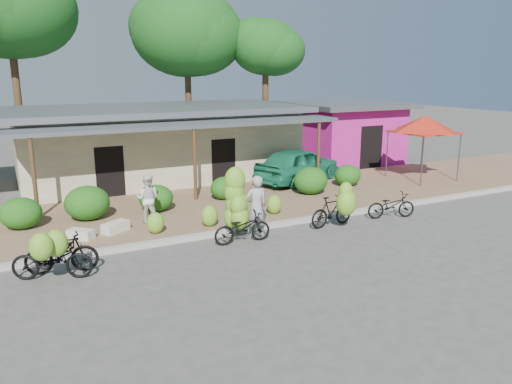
# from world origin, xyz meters

# --- Properties ---
(ground) EXTENTS (100.00, 100.00, 0.00)m
(ground) POSITION_xyz_m (0.00, 0.00, 0.00)
(ground) COLOR #4D4A47
(ground) RESTS_ON ground
(sidewalk) EXTENTS (60.00, 6.00, 0.12)m
(sidewalk) POSITION_xyz_m (0.00, 5.00, 0.06)
(sidewalk) COLOR olive
(sidewalk) RESTS_ON ground
(curb) EXTENTS (60.00, 0.25, 0.15)m
(curb) POSITION_xyz_m (0.00, 2.00, 0.07)
(curb) COLOR #A8A399
(curb) RESTS_ON ground
(shop_main) EXTENTS (13.00, 8.50, 3.35)m
(shop_main) POSITION_xyz_m (0.00, 10.93, 1.72)
(shop_main) COLOR beige
(shop_main) RESTS_ON ground
(shop_pink) EXTENTS (6.00, 6.00, 3.25)m
(shop_pink) POSITION_xyz_m (10.50, 10.99, 1.67)
(shop_pink) COLOR #CF1F91
(shop_pink) RESTS_ON ground
(tree_far_center) EXTENTS (6.13, 6.09, 10.33)m
(tree_far_center) POSITION_xyz_m (-5.69, 16.11, 7.99)
(tree_far_center) COLOR #4E3B1F
(tree_far_center) RESTS_ON ground
(tree_center_right) EXTENTS (6.22, 6.18, 9.50)m
(tree_center_right) POSITION_xyz_m (3.31, 16.61, 7.13)
(tree_center_right) COLOR #4E3B1F
(tree_center_right) RESTS_ON ground
(tree_near_right) EXTENTS (4.13, 3.93, 7.87)m
(tree_near_right) POSITION_xyz_m (7.31, 14.61, 6.32)
(tree_near_right) COLOR #4E3B1F
(tree_near_right) RESTS_ON ground
(hedge_0) EXTENTS (1.27, 1.14, 0.99)m
(hedge_0) POSITION_xyz_m (-6.14, 5.12, 0.62)
(hedge_0) COLOR #235112
(hedge_0) RESTS_ON sidewalk
(hedge_1) EXTENTS (1.46, 1.32, 1.14)m
(hedge_1) POSITION_xyz_m (-4.13, 5.19, 0.69)
(hedge_1) COLOR #235112
(hedge_1) RESTS_ON sidewalk
(hedge_2) EXTENTS (1.21, 1.09, 0.94)m
(hedge_2) POSITION_xyz_m (-1.82, 5.15, 0.59)
(hedge_2) COLOR #235112
(hedge_2) RESTS_ON sidewalk
(hedge_3) EXTENTS (1.12, 1.01, 0.88)m
(hedge_3) POSITION_xyz_m (1.00, 5.61, 0.56)
(hedge_3) COLOR #235112
(hedge_3) RESTS_ON sidewalk
(hedge_4) EXTENTS (1.39, 1.25, 1.09)m
(hedge_4) POSITION_xyz_m (4.41, 4.84, 0.66)
(hedge_4) COLOR #235112
(hedge_4) RESTS_ON sidewalk
(hedge_5) EXTENTS (1.17, 1.05, 0.91)m
(hedge_5) POSITION_xyz_m (6.61, 5.33, 0.57)
(hedge_5) COLOR #235112
(hedge_5) RESTS_ON sidewalk
(red_canopy) EXTENTS (3.50, 3.50, 2.86)m
(red_canopy) POSITION_xyz_m (10.51, 4.99, 2.61)
(red_canopy) COLOR #59595E
(red_canopy) RESTS_ON sidewalk
(bike_far_left) EXTENTS (2.02, 1.49, 1.39)m
(bike_far_left) POSITION_xyz_m (-5.66, 0.74, 0.56)
(bike_far_left) COLOR black
(bike_far_left) RESTS_ON ground
(bike_left) EXTENTS (1.83, 1.29, 1.34)m
(bike_left) POSITION_xyz_m (-5.41, 1.00, 0.60)
(bike_left) COLOR black
(bike_left) RESTS_ON ground
(bike_center) EXTENTS (1.77, 1.20, 2.18)m
(bike_center) POSITION_xyz_m (-0.40, 1.37, 0.87)
(bike_center) COLOR black
(bike_center) RESTS_ON ground
(bike_right) EXTENTS (1.73, 1.26, 1.59)m
(bike_right) POSITION_xyz_m (2.89, 1.01, 0.68)
(bike_right) COLOR black
(bike_right) RESTS_ON ground
(bike_far_right) EXTENTS (1.79, 1.03, 0.89)m
(bike_far_right) POSITION_xyz_m (5.23, 1.07, 0.44)
(bike_far_right) COLOR black
(bike_far_right) RESTS_ON ground
(loose_banana_a) EXTENTS (0.53, 0.45, 0.66)m
(loose_banana_a) POSITION_xyz_m (-2.54, 2.74, 0.45)
(loose_banana_a) COLOR #82C731
(loose_banana_a) RESTS_ON sidewalk
(loose_banana_b) EXTENTS (0.55, 0.47, 0.69)m
(loose_banana_b) POSITION_xyz_m (-0.81, 2.67, 0.46)
(loose_banana_b) COLOR #82C731
(loose_banana_b) RESTS_ON sidewalk
(loose_banana_c) EXTENTS (0.53, 0.45, 0.67)m
(loose_banana_c) POSITION_xyz_m (1.71, 2.98, 0.45)
(loose_banana_c) COLOR #82C731
(loose_banana_c) RESTS_ON sidewalk
(sack_near) EXTENTS (0.93, 0.79, 0.30)m
(sack_near) POSITION_xyz_m (-3.59, 3.47, 0.27)
(sack_near) COLOR white
(sack_near) RESTS_ON sidewalk
(sack_far) EXTENTS (0.81, 0.79, 0.28)m
(sack_far) POSITION_xyz_m (-4.65, 3.25, 0.26)
(sack_far) COLOR white
(sack_far) RESTS_ON sidewalk
(vendor) EXTENTS (0.72, 0.50, 1.90)m
(vendor) POSITION_xyz_m (0.21, 1.42, 0.95)
(vendor) COLOR #9A9A9A
(vendor) RESTS_ON ground
(bystander) EXTENTS (0.97, 0.90, 1.59)m
(bystander) POSITION_xyz_m (-2.41, 3.99, 0.91)
(bystander) COLOR silver
(bystander) RESTS_ON sidewalk
(teal_van) EXTENTS (4.87, 3.38, 1.54)m
(teal_van) POSITION_xyz_m (5.14, 7.00, 0.89)
(teal_van) COLOR #1A7653
(teal_van) RESTS_ON sidewalk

